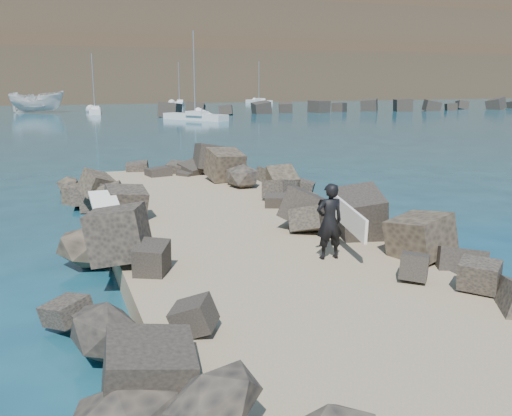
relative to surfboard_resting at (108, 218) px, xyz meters
The scene contains 13 objects.
ground 3.33m from the surfboard_resting, 21.00° to the right, with size 800.00×800.00×0.00m, color #0F384C.
jetty 4.37m from the surfboard_resting, 46.69° to the right, with size 6.00×26.00×0.60m, color #8C7759.
riprap_left 2.69m from the surfboard_resting, 88.82° to the right, with size 2.60×22.00×1.00m, color black.
riprap_right 6.44m from the surfboard_resting, 24.22° to the right, with size 2.60×22.00×1.00m, color black.
breakwater_secondary 65.90m from the surfboard_resting, 54.83° to the left, with size 52.00×4.00×1.20m, color black.
headland 160.09m from the surfboard_resting, 85.34° to the left, with size 360.00×140.00×32.00m, color #2D4919.
surfboard_resting is the anchor object (origin of this frame).
boat_imported 66.27m from the surfboard_resting, 91.88° to the left, with size 2.71×7.19×2.78m, color silver.
surfer_with_board 5.38m from the surfboard_resting, 39.11° to the right, with size 0.93×1.96×1.59m.
sailboat_d 82.06m from the surfboard_resting, 76.24° to the left, with size 2.78×5.88×7.07m.
sailboat_c 47.99m from the surfboard_resting, 73.43° to the left, with size 5.80×7.35×9.28m.
sailboat_b 61.71m from the surfboard_resting, 85.69° to the left, with size 1.88×6.21×7.47m.
sailboat_f 89.06m from the surfboard_resting, 67.34° to the left, with size 3.13×6.15×7.38m.
Camera 1 is at (-4.17, -12.41, 4.25)m, focal length 40.00 mm.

